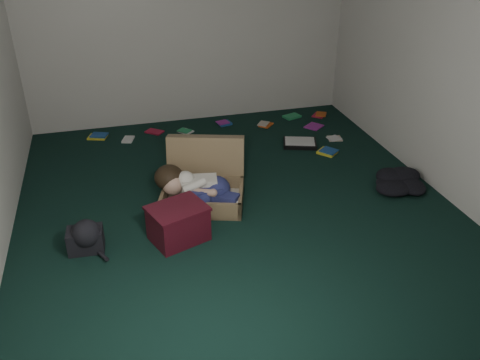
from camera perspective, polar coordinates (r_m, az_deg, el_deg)
name	(u,v)px	position (r m, az deg, el deg)	size (l,w,h in m)	color
floor	(236,205)	(4.82, -0.47, -2.81)	(4.50, 4.50, 0.00)	black
wall_back	(188,18)	(6.42, -5.90, 17.68)	(4.50, 4.50, 0.00)	silver
wall_front	(362,213)	(2.35, 13.55, -3.59)	(4.50, 4.50, 0.00)	silver
wall_right	(446,54)	(5.15, 22.15, 12.97)	(4.50, 4.50, 0.00)	silver
suitcase	(204,182)	(4.88, -4.06, -0.18)	(0.94, 0.93, 0.55)	olive
person	(196,187)	(4.70, -4.94, -0.82)	(0.75, 0.57, 0.34)	silver
maroon_bin	(178,223)	(4.30, -6.95, -4.84)	(0.56, 0.50, 0.32)	#460E19
backpack	(85,239)	(4.36, -16.96, -6.35)	(0.36, 0.28, 0.21)	black
clothing_pile	(401,180)	(5.35, 17.58, 0.02)	(0.44, 0.36, 0.14)	black
paper_tray	(300,143)	(6.04, 6.72, 4.15)	(0.45, 0.39, 0.05)	black
book_scatter	(241,130)	(6.39, 0.12, 5.62)	(3.10, 1.37, 0.02)	yellow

